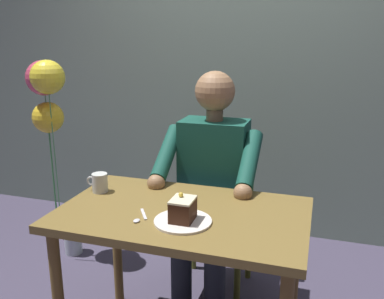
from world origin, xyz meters
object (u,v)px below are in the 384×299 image
(seated_person, at_px, (210,187))
(dessert_spoon, at_px, (140,218))
(chair, at_px, (217,206))
(dining_table, at_px, (183,231))
(cake_slice, at_px, (183,209))
(coffee_cup, at_px, (100,182))
(balloon_display, at_px, (49,107))

(seated_person, height_order, dessert_spoon, seated_person)
(chair, bearing_deg, dessert_spoon, 79.47)
(dining_table, xyz_separation_m, cake_slice, (-0.04, 0.11, 0.15))
(coffee_cup, bearing_deg, cake_slice, 157.80)
(balloon_display, bearing_deg, seated_person, 171.86)
(balloon_display, bearing_deg, dessert_spoon, 141.98)
(dining_table, xyz_separation_m, balloon_display, (1.10, -0.62, 0.40))
(dessert_spoon, bearing_deg, coffee_cup, -35.35)
(seated_person, xyz_separation_m, balloon_display, (1.10, -0.16, 0.36))
(chair, xyz_separation_m, dessert_spoon, (0.14, 0.76, 0.24))
(coffee_cup, relative_size, balloon_display, 0.08)
(cake_slice, xyz_separation_m, dessert_spoon, (0.18, 0.02, -0.05))
(seated_person, relative_size, balloon_display, 0.97)
(seated_person, height_order, balloon_display, balloon_display)
(dessert_spoon, bearing_deg, seated_person, -103.44)
(dessert_spoon, height_order, balloon_display, balloon_display)
(seated_person, bearing_deg, coffee_cup, 39.05)
(cake_slice, bearing_deg, seated_person, -86.02)
(chair, height_order, cake_slice, chair)
(chair, height_order, balloon_display, balloon_display)
(dining_table, relative_size, dessert_spoon, 7.82)
(dining_table, distance_m, dessert_spoon, 0.22)
(dining_table, bearing_deg, coffee_cup, -11.40)
(seated_person, xyz_separation_m, coffee_cup, (0.46, 0.37, 0.11))
(coffee_cup, bearing_deg, seated_person, -140.95)
(coffee_cup, bearing_deg, chair, -130.21)
(dessert_spoon, bearing_deg, cake_slice, -173.51)
(chair, height_order, coffee_cup, chair)
(dining_table, distance_m, cake_slice, 0.19)
(cake_slice, xyz_separation_m, balloon_display, (1.14, -0.73, 0.25))
(coffee_cup, distance_m, dessert_spoon, 0.39)
(cake_slice, height_order, balloon_display, balloon_display)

